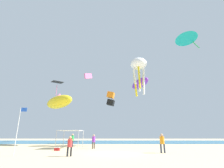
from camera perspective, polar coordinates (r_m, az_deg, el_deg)
name	(u,v)px	position (r m, az deg, el deg)	size (l,w,h in m)	color
ground	(115,154)	(17.06, 0.89, -23.00)	(110.00, 110.00, 0.10)	beige
ocean_strip	(114,142)	(41.95, 0.58, -19.30)	(110.00, 18.42, 0.03)	teal
canopy_tent	(71,131)	(23.45, -13.95, -15.50)	(2.80, 3.34, 2.26)	#B2B2B7
person_near_tent	(72,139)	(25.92, -13.48, -17.98)	(0.44, 0.49, 1.84)	black
person_leftmost	(94,140)	(22.46, -6.34, -18.69)	(0.42, 0.42, 1.75)	brown
person_central	(70,144)	(15.25, -14.32, -19.47)	(0.39, 0.38, 1.62)	black
person_rightmost	(162,141)	(18.14, 16.88, -18.40)	(0.49, 0.43, 1.83)	#33384C
banner_flag	(19,126)	(17.16, -29.47, -12.58)	(0.61, 0.06, 4.08)	silver
cooler_box	(57,149)	(20.76, -18.38, -20.49)	(0.57, 0.37, 0.35)	red
kite_inflatable_purple	(140,83)	(46.26, 9.53, 0.22)	(5.15, 8.82, 3.14)	purple
kite_diamond_black	(57,83)	(42.71, -18.32, 0.39)	(3.56, 3.56, 3.63)	black
kite_delta_teal	(186,38)	(35.86, 24.09, 14.39)	(4.59, 4.65, 3.43)	teal
kite_octopus_white	(139,66)	(30.36, 9.18, 6.23)	(3.76, 3.76, 6.93)	white
kite_parafoil_pink	(88,76)	(45.10, -8.18, 2.68)	(1.62, 4.55, 2.83)	pink
kite_box_orange	(111,99)	(34.34, -0.45, -5.12)	(1.79, 1.61, 3.04)	orange
kite_inflatable_yellow	(59,102)	(32.07, -17.87, -5.87)	(7.68, 7.50, 3.13)	yellow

